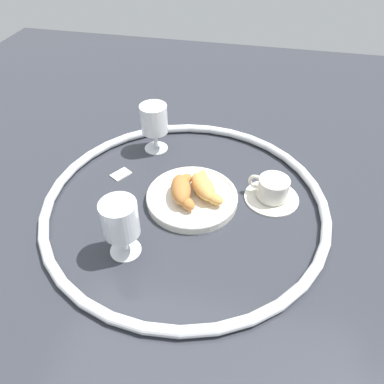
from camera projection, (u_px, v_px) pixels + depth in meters
ground_plane at (185, 205)px, 0.90m from camera, size 2.20×2.20×0.00m
table_chrome_rim at (185, 202)px, 0.89m from camera, size 0.69×0.69×0.02m
pastry_plate at (192, 197)px, 0.91m from camera, size 0.23×0.23×0.02m
croissant_large at (182, 190)px, 0.88m from camera, size 0.13×0.09×0.04m
croissant_small at (204, 187)px, 0.89m from camera, size 0.12×0.11×0.04m
coffee_cup_near at (272, 190)px, 0.90m from camera, size 0.14×0.14×0.06m
juice_glass_left at (120, 221)px, 0.73m from camera, size 0.08×0.08×0.14m
juice_glass_right at (154, 121)px, 1.02m from camera, size 0.08×0.08×0.14m
sugar_packet at (121, 174)px, 0.99m from camera, size 0.06×0.06×0.01m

